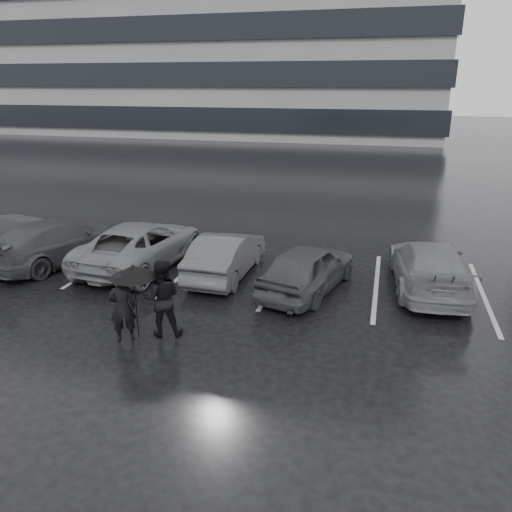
{
  "coord_description": "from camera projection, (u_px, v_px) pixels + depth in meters",
  "views": [
    {
      "loc": [
        3.42,
        -10.89,
        5.42
      ],
      "look_at": [
        0.29,
        1.0,
        1.1
      ],
      "focal_mm": 35.0,
      "sensor_mm": 36.0,
      "label": 1
    }
  ],
  "objects": [
    {
      "name": "car_west_a",
      "position": [
        226.0,
        254.0,
        14.55
      ],
      "size": [
        1.41,
        3.9,
        1.28
      ],
      "primitive_type": "imported",
      "rotation": [
        0.0,
        0.0,
        3.13
      ],
      "color": "#2B2B2D",
      "rests_on": "ground"
    },
    {
      "name": "car_east",
      "position": [
        429.0,
        266.0,
        13.6
      ],
      "size": [
        2.21,
        4.69,
        1.32
      ],
      "primitive_type": "imported",
      "rotation": [
        0.0,
        0.0,
        3.22
      ],
      "color": "#4F4F52",
      "rests_on": "ground"
    },
    {
      "name": "umbrella",
      "position": [
        133.0,
        272.0,
        10.66
      ],
      "size": [
        1.02,
        1.02,
        1.73
      ],
      "color": "black",
      "rests_on": "ground"
    },
    {
      "name": "pedestrian_right",
      "position": [
        162.0,
        298.0,
        11.02
      ],
      "size": [
        1.03,
        0.91,
        1.77
      ],
      "primitive_type": "imported",
      "rotation": [
        0.0,
        0.0,
        3.47
      ],
      "color": "black",
      "rests_on": "ground"
    },
    {
      "name": "car_west_b",
      "position": [
        141.0,
        244.0,
        15.29
      ],
      "size": [
        2.66,
        5.13,
        1.38
      ],
      "primitive_type": "imported",
      "rotation": [
        0.0,
        0.0,
        3.07
      ],
      "color": "#4F4F52",
      "rests_on": "ground"
    },
    {
      "name": "stall_stripes",
      "position": [
        234.0,
        271.0,
        15.03
      ],
      "size": [
        19.72,
        5.0,
        0.0
      ],
      "color": "#ABABAD",
      "rests_on": "ground"
    },
    {
      "name": "pedestrian_left",
      "position": [
        122.0,
        308.0,
        10.79
      ],
      "size": [
        0.69,
        0.61,
        1.57
      ],
      "primitive_type": "imported",
      "rotation": [
        0.0,
        0.0,
        3.67
      ],
      "color": "black",
      "rests_on": "ground"
    },
    {
      "name": "car_west_c",
      "position": [
        58.0,
        241.0,
        15.64
      ],
      "size": [
        3.14,
        5.03,
        1.36
      ],
      "primitive_type": "imported",
      "rotation": [
        0.0,
        0.0,
        2.86
      ],
      "color": "black",
      "rests_on": "ground"
    },
    {
      "name": "ground",
      "position": [
        235.0,
        309.0,
        12.55
      ],
      "size": [
        160.0,
        160.0,
        0.0
      ],
      "primitive_type": "plane",
      "color": "black",
      "rests_on": "ground"
    },
    {
      "name": "car_main",
      "position": [
        308.0,
        268.0,
        13.44
      ],
      "size": [
        2.48,
        4.14,
        1.32
      ],
      "primitive_type": "imported",
      "rotation": [
        0.0,
        0.0,
        2.89
      ],
      "color": "black",
      "rests_on": "ground"
    }
  ]
}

